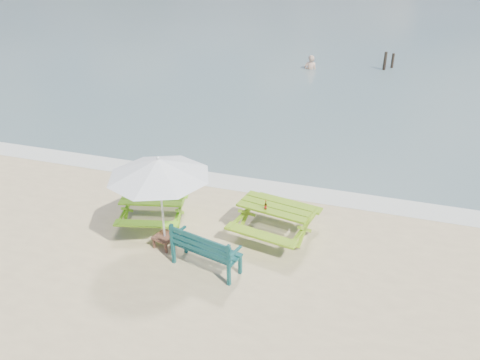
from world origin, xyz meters
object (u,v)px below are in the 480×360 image
(park_bench, at_px, (206,257))
(swimmer, at_px, (310,72))
(picnic_table_right, at_px, (275,221))
(beer_bottle, at_px, (266,206))
(picnic_table_left, at_px, (153,211))
(side_table, at_px, (165,241))
(patio_umbrella, at_px, (159,168))

(park_bench, relative_size, swimmer, 0.87)
(picnic_table_right, relative_size, park_bench, 1.35)
(picnic_table_right, bearing_deg, beer_bottle, -128.60)
(picnic_table_right, height_order, park_bench, park_bench)
(park_bench, height_order, swimmer, park_bench)
(picnic_table_left, height_order, side_table, picnic_table_left)
(picnic_table_right, xyz_separation_m, side_table, (-2.33, -1.24, -0.24))
(picnic_table_left, bearing_deg, patio_umbrella, -50.21)
(patio_umbrella, bearing_deg, side_table, -90.00)
(patio_umbrella, bearing_deg, swimmer, 88.80)
(picnic_table_right, relative_size, patio_umbrella, 0.79)
(picnic_table_left, distance_m, park_bench, 2.33)
(park_bench, bearing_deg, patio_umbrella, 159.71)
(beer_bottle, bearing_deg, park_bench, -122.62)
(picnic_table_left, xyz_separation_m, patio_umbrella, (0.72, -0.86, 1.70))
(park_bench, height_order, beer_bottle, beer_bottle)
(picnic_table_left, height_order, beer_bottle, beer_bottle)
(patio_umbrella, bearing_deg, picnic_table_right, 28.11)
(park_bench, bearing_deg, picnic_table_left, 145.81)
(park_bench, bearing_deg, swimmer, 92.68)
(picnic_table_left, xyz_separation_m, swimmer, (1.08, 16.68, -0.53))
(swimmer, bearing_deg, beer_bottle, -83.88)
(beer_bottle, bearing_deg, patio_umbrella, -154.78)
(side_table, distance_m, swimmer, 17.55)
(picnic_table_right, relative_size, side_table, 3.96)
(park_bench, height_order, patio_umbrella, patio_umbrella)
(side_table, height_order, swimmer, swimmer)
(park_bench, xyz_separation_m, beer_bottle, (0.93, 1.45, 0.61))
(picnic_table_left, relative_size, swimmer, 1.06)
(side_table, distance_m, beer_bottle, 2.48)
(picnic_table_right, bearing_deg, picnic_table_left, -172.85)
(picnic_table_left, relative_size, patio_umbrella, 0.72)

